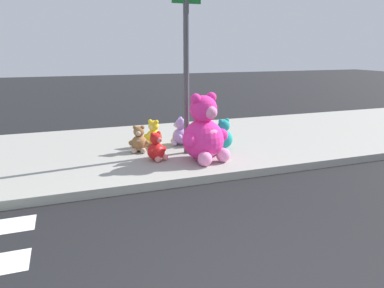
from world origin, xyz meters
The scene contains 9 objects.
sidewalk centered at (0.00, 5.20, 0.07)m, with size 28.00×4.40×0.15m, color #9E9B93.
sign_pole centered at (1.00, 4.40, 1.85)m, with size 0.56×0.11×3.20m.
plush_pink_large centered at (1.16, 3.81, 0.66)m, with size 0.96×0.91×1.28m.
plush_brown centered at (0.11, 4.80, 0.37)m, with size 0.41×0.39×0.55m.
plush_lime centered at (1.56, 4.90, 0.35)m, with size 0.35×0.35×0.50m.
plush_lavender centered at (1.07, 5.05, 0.40)m, with size 0.43×0.47×0.61m.
plush_teal centered at (1.85, 4.49, 0.41)m, with size 0.47×0.46×0.64m.
plush_red centered at (0.30, 4.12, 0.37)m, with size 0.39×0.40×0.55m.
plush_yellow centered at (0.49, 5.16, 0.38)m, with size 0.41×0.41×0.58m.
Camera 1 is at (-1.25, -2.18, 2.20)m, focal length 33.10 mm.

